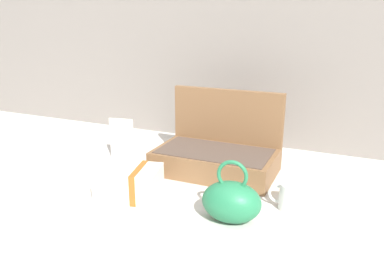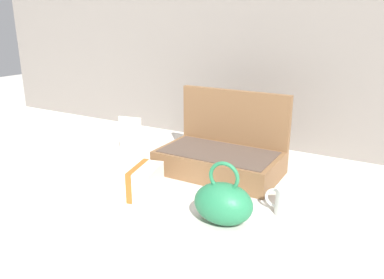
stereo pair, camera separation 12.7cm
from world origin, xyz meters
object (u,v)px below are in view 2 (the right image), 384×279
(open_suitcase, at_px, (222,154))
(cream_toiletry_bag, at_px, (129,180))
(coffee_mug, at_px, (289,201))
(teal_pouch_handbag, at_px, (223,203))
(info_card_left, at_px, (131,137))

(open_suitcase, relative_size, cream_toiletry_bag, 1.98)
(cream_toiletry_bag, relative_size, coffee_mug, 1.92)
(coffee_mug, bearing_deg, teal_pouch_handbag, -135.97)
(teal_pouch_handbag, bearing_deg, info_card_left, 151.98)
(teal_pouch_handbag, bearing_deg, coffee_mug, 44.03)
(open_suitcase, height_order, teal_pouch_handbag, open_suitcase)
(open_suitcase, distance_m, info_card_left, 0.41)
(cream_toiletry_bag, bearing_deg, teal_pouch_handbag, -3.22)
(open_suitcase, bearing_deg, info_card_left, -174.28)
(info_card_left, bearing_deg, open_suitcase, -3.56)
(open_suitcase, xyz_separation_m, info_card_left, (-0.41, -0.04, 0.02))
(cream_toiletry_bag, bearing_deg, info_card_left, 127.76)
(teal_pouch_handbag, xyz_separation_m, info_card_left, (-0.58, 0.31, 0.02))
(teal_pouch_handbag, bearing_deg, cream_toiletry_bag, 176.78)
(cream_toiletry_bag, height_order, info_card_left, info_card_left)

